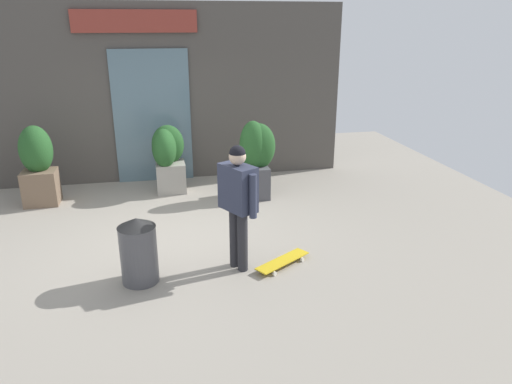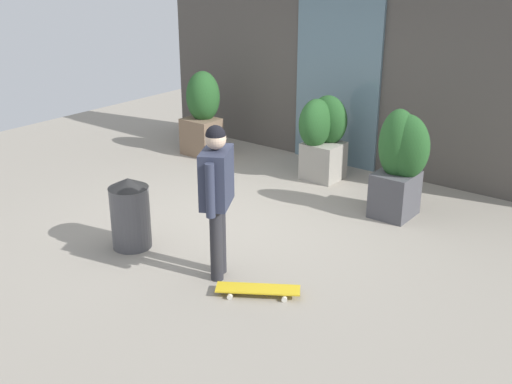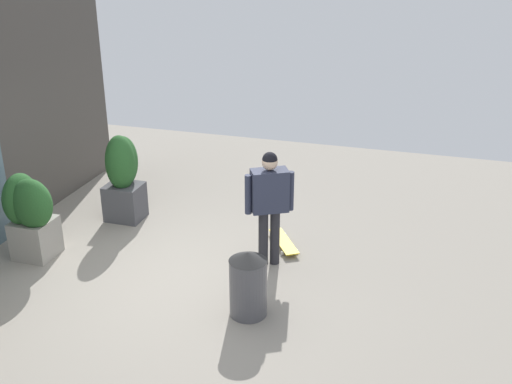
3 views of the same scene
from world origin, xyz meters
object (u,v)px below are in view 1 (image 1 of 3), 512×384
at_px(planter_box_left, 255,156).
at_px(planter_box_right, 168,156).
at_px(planter_box_mid, 38,163).
at_px(trash_bin, 138,250).
at_px(skateboarder, 238,195).
at_px(skateboard, 283,261).

relative_size(planter_box_left, planter_box_right, 1.13).
relative_size(planter_box_mid, trash_bin, 1.64).
bearing_deg(planter_box_left, skateboarder, -106.40).
bearing_deg(trash_bin, planter_box_right, 81.78).
height_order(planter_box_left, trash_bin, planter_box_left).
height_order(skateboarder, trash_bin, skateboarder).
bearing_deg(trash_bin, planter_box_left, 53.24).
height_order(skateboarder, skateboard, skateboarder).
xyz_separation_m(skateboarder, planter_box_left, (0.75, 2.56, -0.24)).
bearing_deg(planter_box_left, trash_bin, -126.76).
bearing_deg(planter_box_right, trash_bin, -98.22).
relative_size(planter_box_left, trash_bin, 1.67).
bearing_deg(planter_box_right, planter_box_left, -22.20).
bearing_deg(planter_box_right, planter_box_mid, -175.16).
distance_m(skateboarder, planter_box_left, 2.67).
relative_size(skateboard, planter_box_mid, 0.59).
relative_size(skateboard, planter_box_right, 0.66).
height_order(skateboarder, planter_box_right, skateboarder).
bearing_deg(skateboarder, planter_box_left, 44.84).
height_order(skateboard, planter_box_left, planter_box_left).
xyz_separation_m(skateboarder, planter_box_right, (-0.75, 3.17, -0.31)).
relative_size(skateboard, planter_box_left, 0.58).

